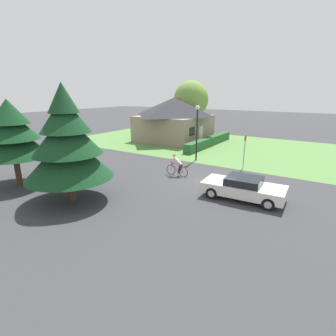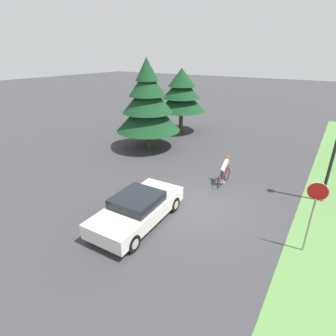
% 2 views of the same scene
% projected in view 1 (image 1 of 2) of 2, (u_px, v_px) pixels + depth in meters
% --- Properties ---
extents(ground_plane, '(140.00, 140.00, 0.00)m').
position_uv_depth(ground_plane, '(212.00, 182.00, 17.33)').
color(ground_plane, '#38383A').
extents(grass_verge_right, '(16.00, 36.00, 0.01)m').
position_uv_depth(grass_verge_right, '(222.00, 146.00, 28.91)').
color(grass_verge_right, '#568442').
rests_on(grass_verge_right, ground).
extents(cottage_house, '(8.30, 8.20, 5.12)m').
position_uv_depth(cottage_house, '(174.00, 118.00, 31.76)').
color(cottage_house, gray).
rests_on(cottage_house, ground).
extents(hedge_row, '(10.22, 0.90, 0.94)m').
position_uv_depth(hedge_row, '(209.00, 141.00, 29.00)').
color(hedge_row, '#285B2D').
rests_on(hedge_row, ground).
extents(sedan_left_lane, '(2.12, 4.50, 1.27)m').
position_uv_depth(sedan_left_lane, '(243.00, 188.00, 14.50)').
color(sedan_left_lane, silver).
rests_on(sedan_left_lane, ground).
extents(cyclist, '(0.44, 1.75, 1.55)m').
position_uv_depth(cyclist, '(177.00, 166.00, 18.51)').
color(cyclist, black).
rests_on(cyclist, ground).
extents(stop_sign, '(0.64, 0.07, 2.71)m').
position_uv_depth(stop_sign, '(245.00, 145.00, 19.97)').
color(stop_sign, gray).
rests_on(stop_sign, ground).
extents(street_lamp, '(0.37, 0.37, 4.78)m').
position_uv_depth(street_lamp, '(197.00, 124.00, 21.99)').
color(street_lamp, black).
rests_on(street_lamp, ground).
extents(conifer_tall_near, '(4.57, 4.57, 6.24)m').
position_uv_depth(conifer_tall_near, '(67.00, 142.00, 13.58)').
color(conifer_tall_near, '#4C3823').
rests_on(conifer_tall_near, ground).
extents(conifer_tall_far, '(4.14, 4.14, 5.38)m').
position_uv_depth(conifer_tall_far, '(11.00, 133.00, 15.99)').
color(conifer_tall_far, '#4C3823').
rests_on(conifer_tall_far, ground).
extents(deciduous_tree_right, '(4.80, 4.80, 7.29)m').
position_uv_depth(deciduous_tree_right, '(191.00, 99.00, 36.64)').
color(deciduous_tree_right, '#4C3823').
rests_on(deciduous_tree_right, ground).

